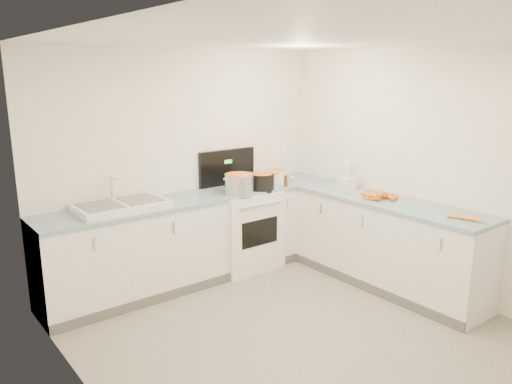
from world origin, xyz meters
TOP-DOWN VIEW (x-y plane):
  - floor at (0.00, 0.00)m, footprint 3.50×4.00m
  - ceiling at (0.00, 0.00)m, footprint 3.50×4.00m
  - wall_back at (0.00, 2.00)m, footprint 3.50×0.00m
  - wall_left at (-1.75, 0.00)m, footprint 0.00×4.00m
  - wall_right at (1.75, 0.00)m, footprint 0.00×4.00m
  - counter_back at (0.00, 1.70)m, footprint 3.50×0.62m
  - counter_right at (1.45, 0.30)m, footprint 0.62×2.20m
  - stove at (0.55, 1.69)m, footprint 0.76×0.65m
  - sink at (-0.90, 1.70)m, footprint 0.86×0.52m
  - steel_pot at (0.39, 1.52)m, footprint 0.41×0.41m
  - black_pot at (0.72, 1.52)m, footprint 0.32×0.32m
  - wooden_spoon at (0.72, 1.52)m, footprint 0.31×0.30m
  - mixing_bowl at (1.13, 1.78)m, footprint 0.35×0.35m
  - extract_bottle at (1.03, 1.47)m, footprint 0.04×0.04m
  - spice_jar at (1.14, 1.49)m, footprint 0.05×0.05m
  - food_processor at (1.49, 0.94)m, footprint 0.22×0.24m
  - carrot_pile at (1.42, 0.43)m, footprint 0.38×0.39m
  - peeled_carrots at (1.41, -0.60)m, footprint 0.14×0.36m
  - peelings at (-1.08, 1.70)m, footprint 0.25×0.28m

SIDE VIEW (x-z plane):
  - floor at x=0.00m, z-range 0.00..0.00m
  - counter_back at x=0.00m, z-range 0.00..0.94m
  - counter_right at x=1.45m, z-range 0.00..0.94m
  - stove at x=0.55m, z-range -0.21..1.15m
  - peeled_carrots at x=1.41m, z-range 0.94..0.98m
  - carrot_pile at x=1.42m, z-range 0.93..1.02m
  - sink at x=-0.90m, z-range 0.82..1.13m
  - spice_jar at x=1.14m, z-range 0.94..1.03m
  - extract_bottle at x=1.03m, z-range 0.94..1.05m
  - mixing_bowl at x=1.13m, z-range 0.94..1.08m
  - peelings at x=-1.08m, z-range 1.01..1.02m
  - black_pot at x=0.72m, z-range 0.92..1.12m
  - steel_pot at x=0.39m, z-range 0.92..1.16m
  - food_processor at x=1.49m, z-range 0.92..1.24m
  - wooden_spoon at x=0.72m, z-range 1.12..1.14m
  - wall_back at x=0.00m, z-range 0.00..2.50m
  - wall_left at x=-1.75m, z-range 0.00..2.50m
  - wall_right at x=1.75m, z-range 0.00..2.50m
  - ceiling at x=0.00m, z-range 2.50..2.50m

